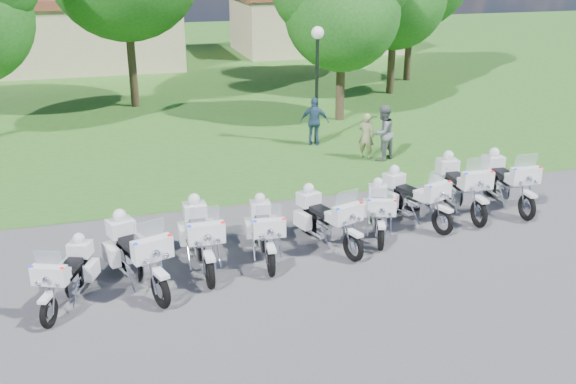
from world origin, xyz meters
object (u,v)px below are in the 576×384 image
object	(u,v)px
motorcycle_0	(68,274)
bystander_a	(366,136)
motorcycle_4	(327,218)
lamp_post	(317,56)
motorcycle_8	(507,180)
motorcycle_1	(137,253)
motorcycle_7	(460,185)
bystander_b	(383,133)
motorcycle_3	(265,230)
bystander_c	(315,122)
motorcycle_5	(379,210)
motorcycle_6	(414,197)
motorcycle_2	(201,236)

from	to	relation	value
motorcycle_0	bystander_a	xyz separation A→B (m)	(9.39, 7.15, 0.16)
motorcycle_4	lamp_post	distance (m)	8.92
lamp_post	motorcycle_8	bearing A→B (deg)	-66.63
motorcycle_1	bystander_a	xyz separation A→B (m)	(8.01, 6.82, 0.03)
motorcycle_7	bystander_b	distance (m)	4.72
motorcycle_1	bystander_a	world-z (taller)	motorcycle_1
motorcycle_3	lamp_post	xyz separation A→B (m)	(4.06, 8.37, 2.50)
bystander_c	motorcycle_4	bearing A→B (deg)	97.66
bystander_c	motorcycle_0	bearing A→B (deg)	72.13
motorcycle_8	lamp_post	world-z (taller)	lamp_post
motorcycle_4	motorcycle_8	world-z (taller)	motorcycle_8
motorcycle_1	motorcycle_5	size ratio (longest dim) A/B	1.19
motorcycle_8	bystander_a	xyz separation A→B (m)	(-2.04, 5.04, 0.05)
motorcycle_7	bystander_b	size ratio (longest dim) A/B	1.42
bystander_b	motorcycle_8	bearing A→B (deg)	81.06
motorcycle_0	motorcycle_3	xyz separation A→B (m)	(4.27, 0.90, 0.04)
motorcycle_6	bystander_c	distance (m)	7.33
motorcycle_0	motorcycle_2	size ratio (longest dim) A/B	0.80
bystander_b	bystander_c	xyz separation A→B (m)	(-1.61, 2.29, -0.06)
motorcycle_0	motorcycle_3	world-z (taller)	motorcycle_3
motorcycle_6	bystander_c	bearing A→B (deg)	-106.48
motorcycle_6	motorcycle_2	bearing A→B (deg)	-9.13
motorcycle_3	bystander_c	distance (m)	9.11
motorcycle_1	bystander_c	size ratio (longest dim) A/B	1.46
bystander_a	lamp_post	bearing A→B (deg)	-20.82
bystander_a	bystander_c	size ratio (longest dim) A/B	0.89
motorcycle_1	motorcycle_6	xyz separation A→B (m)	(7.08, 1.46, -0.06)
bystander_c	motorcycle_2	bearing A→B (deg)	80.89
motorcycle_6	motorcycle_7	xyz separation A→B (m)	(1.52, 0.31, 0.06)
motorcycle_4	lamp_post	bearing A→B (deg)	-123.93
motorcycle_0	bystander_b	distance (m)	11.96
motorcycle_1	lamp_post	bearing A→B (deg)	-146.76
motorcycle_2	motorcycle_8	bearing A→B (deg)	-171.69
motorcycle_8	bystander_b	distance (m)	4.98
motorcycle_8	motorcycle_7	bearing A→B (deg)	4.40
motorcycle_3	motorcycle_5	world-z (taller)	motorcycle_3
motorcycle_6	bystander_a	world-z (taller)	motorcycle_6
motorcycle_7	lamp_post	distance (m)	7.75
motorcycle_0	lamp_post	bearing A→B (deg)	-109.81
motorcycle_2	bystander_b	bearing A→B (deg)	-139.63
motorcycle_0	bystander_a	distance (m)	11.80
motorcycle_6	motorcycle_7	distance (m)	1.55
motorcycle_1	bystander_b	distance (m)	10.65
motorcycle_6	bystander_b	bearing A→B (deg)	-123.60
motorcycle_3	bystander_a	distance (m)	8.08
bystander_a	motorcycle_4	bearing A→B (deg)	102.41
motorcycle_6	bystander_b	xyz separation A→B (m)	(1.36, 5.03, 0.25)
motorcycle_6	bystander_a	xyz separation A→B (m)	(0.93, 5.36, 0.09)
motorcycle_5	motorcycle_1	bearing A→B (deg)	29.78
motorcycle_0	motorcycle_7	xyz separation A→B (m)	(9.98, 2.10, 0.13)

